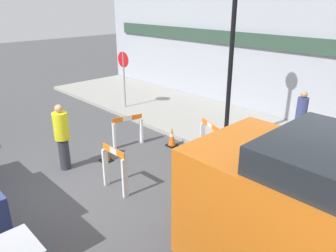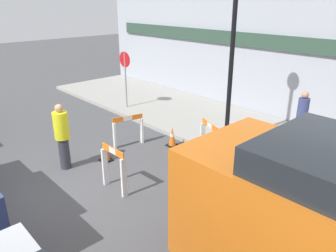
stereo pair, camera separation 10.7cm
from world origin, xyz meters
TOP-DOWN VIEW (x-y plane):
  - ground_plane at (0.00, 0.00)m, footprint 60.00×60.00m
  - sidewalk_slab at (0.00, 6.44)m, footprint 18.00×3.89m
  - storefront_facade at (0.00, 8.46)m, footprint 18.00×0.22m
  - streetlamp_post at (1.00, 5.26)m, footprint 0.44×0.44m
  - stop_sign at (-3.91, 5.13)m, footprint 0.60×0.06m
  - barricade_0 at (-1.05, 3.11)m, footprint 0.37×0.95m
  - barricade_1 at (0.77, 1.37)m, footprint 0.79×0.16m
  - barricade_2 at (1.25, 4.16)m, footprint 0.84×0.44m
  - traffic_cone_0 at (-0.65, 2.03)m, footprint 0.30×0.30m
  - traffic_cone_1 at (1.65, 3.01)m, footprint 0.30×0.30m
  - traffic_cone_2 at (-0.11, 4.06)m, footprint 0.30×0.30m
  - traffic_cone_3 at (2.23, 2.98)m, footprint 0.30×0.30m
  - traffic_cone_4 at (2.10, 3.78)m, footprint 0.30×0.30m
  - person_worker at (-1.03, 1.03)m, footprint 0.53×0.53m
  - person_pedestrian at (2.63, 6.56)m, footprint 0.41×0.41m

SIDE VIEW (x-z plane):
  - ground_plane at x=0.00m, z-range 0.00..0.00m
  - sidewalk_slab at x=0.00m, z-range 0.00..0.13m
  - traffic_cone_3 at x=2.23m, z-range -0.01..0.45m
  - traffic_cone_0 at x=-0.65m, z-range -0.01..0.60m
  - traffic_cone_2 at x=-0.11m, z-range -0.01..0.60m
  - traffic_cone_4 at x=2.10m, z-range -0.01..0.67m
  - traffic_cone_1 at x=1.65m, z-range -0.01..0.68m
  - barricade_0 at x=-1.05m, z-range 0.05..1.01m
  - barricade_1 at x=0.77m, z-range 0.04..1.13m
  - barricade_2 at x=1.25m, z-range 0.04..1.15m
  - person_worker at x=-1.03m, z-range 0.06..1.83m
  - person_pedestrian at x=2.63m, z-range 0.20..1.87m
  - stop_sign at x=-3.91m, z-range 0.51..2.70m
  - storefront_facade at x=0.00m, z-range 0.00..5.50m
  - streetlamp_post at x=1.00m, z-range 0.84..5.67m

